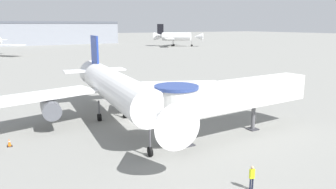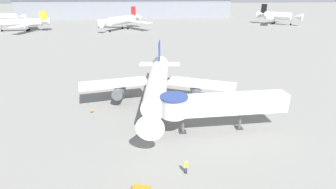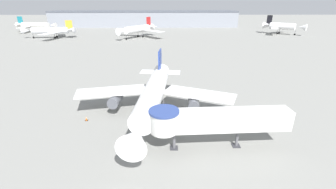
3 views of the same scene
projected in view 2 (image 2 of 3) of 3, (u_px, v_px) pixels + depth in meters
name	position (u px, v px, depth m)	size (l,w,h in m)	color
ground_plane	(171.00, 107.00, 48.67)	(800.00, 800.00, 0.00)	gray
main_airplane	(157.00, 84.00, 47.68)	(30.14, 30.34, 10.01)	white
jet_bridge	(215.00, 104.00, 39.02)	(19.41, 4.16, 6.06)	silver
traffic_cone_starboard_wing	(219.00, 104.00, 48.88)	(0.48, 0.48, 0.79)	black
traffic_cone_port_wing	(92.00, 110.00, 46.47)	(0.48, 0.48, 0.80)	black
ground_crew_marshaller	(186.00, 166.00, 30.68)	(0.38, 0.27, 1.82)	#1E2338
background_jet_teal_tail	(0.00, 16.00, 163.65)	(30.42, 30.66, 10.54)	white
background_jet_gold_tail	(23.00, 22.00, 135.50)	(29.86, 31.86, 10.02)	silver
background_jet_red_tail	(122.00, 20.00, 140.56)	(30.72, 28.72, 11.44)	white
background_jet_black_tail	(277.00, 16.00, 161.92)	(23.44, 23.42, 11.84)	white
terminal_building	(126.00, 8.00, 206.44)	(160.50, 25.50, 13.40)	gray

